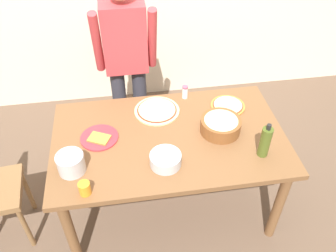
{
  "coord_description": "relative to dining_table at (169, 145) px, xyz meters",
  "views": [
    {
      "loc": [
        -0.27,
        -1.73,
        2.43
      ],
      "look_at": [
        0.0,
        0.05,
        0.81
      ],
      "focal_mm": 37.59,
      "sensor_mm": 36.0,
      "label": 1
    }
  ],
  "objects": [
    {
      "name": "person_cook",
      "position": [
        -0.23,
        0.76,
        0.27
      ],
      "size": [
        0.49,
        0.25,
        1.62
      ],
      "color": "#2D2D38",
      "rests_on": "ground"
    },
    {
      "name": "mixing_bowl_steel",
      "position": [
        -0.06,
        -0.25,
        0.13
      ],
      "size": [
        0.2,
        0.2,
        0.08
      ],
      "color": "#B7B7BC",
      "rests_on": "dining_table"
    },
    {
      "name": "olive_oil_bottle",
      "position": [
        0.57,
        -0.26,
        0.2
      ],
      "size": [
        0.07,
        0.07,
        0.26
      ],
      "color": "#47561E",
      "rests_on": "dining_table"
    },
    {
      "name": "ground",
      "position": [
        0.0,
        0.0,
        -0.67
      ],
      "size": [
        8.0,
        8.0,
        0.0
      ],
      "primitive_type": "plane",
      "color": "brown"
    },
    {
      "name": "salt_shaker",
      "position": [
        0.19,
        0.42,
        0.14
      ],
      "size": [
        0.04,
        0.04,
        0.11
      ],
      "color": "white",
      "rests_on": "dining_table"
    },
    {
      "name": "pizza_raw_on_board",
      "position": [
        -0.05,
        0.28,
        0.1
      ],
      "size": [
        0.34,
        0.34,
        0.02
      ],
      "color": "beige",
      "rests_on": "dining_table"
    },
    {
      "name": "plate_with_slice",
      "position": [
        -0.47,
        0.05,
        0.1
      ],
      "size": [
        0.26,
        0.26,
        0.02
      ],
      "color": "red",
      "rests_on": "dining_table"
    },
    {
      "name": "cup_orange",
      "position": [
        -0.56,
        -0.4,
        0.13
      ],
      "size": [
        0.07,
        0.07,
        0.08
      ],
      "primitive_type": "cylinder",
      "color": "orange",
      "rests_on": "dining_table"
    },
    {
      "name": "popcorn_bowl",
      "position": [
        0.36,
        -0.0,
        0.15
      ],
      "size": [
        0.28,
        0.28,
        0.11
      ],
      "color": "brown",
      "rests_on": "dining_table"
    },
    {
      "name": "steel_pot",
      "position": [
        -0.64,
        -0.21,
        0.16
      ],
      "size": [
        0.17,
        0.17,
        0.13
      ],
      "color": "#B7B7BC",
      "rests_on": "dining_table"
    },
    {
      "name": "dining_table",
      "position": [
        0.0,
        0.0,
        0.0
      ],
      "size": [
        1.6,
        0.96,
        0.76
      ],
      "color": "brown",
      "rests_on": "ground"
    },
    {
      "name": "pizza_cooked_on_tray",
      "position": [
        0.49,
        0.25,
        0.1
      ],
      "size": [
        0.26,
        0.26,
        0.02
      ],
      "color": "#C67A33",
      "rests_on": "dining_table"
    }
  ]
}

